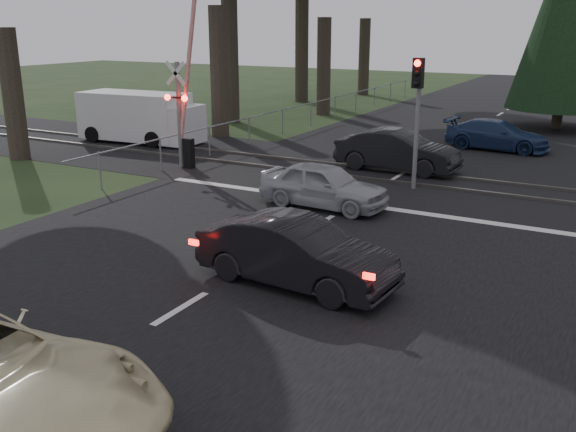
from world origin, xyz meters
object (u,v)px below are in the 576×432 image
Objects in this scene: traffic_signal_center at (417,101)px; dark_hatchback at (296,253)px; crossing_signal at (184,112)px; silver_car at (324,185)px; dark_car_far at (397,151)px; white_van at (143,118)px; blue_sedan at (497,135)px.

traffic_signal_center is 0.99× the size of dark_hatchback.
silver_car is at bearing -18.89° from crossing_signal.
traffic_signal_center reaches higher than dark_car_far.
white_van is at bearing 145.56° from crossing_signal.
dark_hatchback is at bearing -177.67° from blue_sedan.
dark_hatchback is at bearing -87.67° from traffic_signal_center.
crossing_signal is 1.70× the size of traffic_signal_center.
dark_car_far is at bearing 119.75° from traffic_signal_center.
traffic_signal_center is at bearing 6.97° from dark_hatchback.
dark_car_far is (6.92, 3.25, -1.34)m from crossing_signal.
traffic_signal_center is 0.97× the size of blue_sedan.
white_van reaches higher than blue_sedan.
crossing_signal is 7.77m from dark_car_far.
blue_sedan is at bearing 83.13° from traffic_signal_center.
silver_car is 0.66× the size of white_van.
dark_car_far is (0.27, 5.53, 0.08)m from silver_car.
silver_car is at bearing -117.06° from traffic_signal_center.
traffic_signal_center is 8.88m from dark_hatchback.
silver_car is at bearing 24.52° from dark_hatchback.
crossing_signal reaches higher than dark_car_far.
white_van reaches higher than dark_car_far.
traffic_signal_center is at bearing 177.62° from blue_sedan.
crossing_signal reaches higher than traffic_signal_center.
silver_car is (6.66, -2.28, -1.41)m from crossing_signal.
crossing_signal reaches higher than blue_sedan.
crossing_signal is 13.02m from blue_sedan.
dark_hatchback is 11.11m from dark_car_far.
white_van is (-13.50, 11.07, 0.42)m from dark_hatchback.
dark_hatchback is (0.35, -8.62, -2.12)m from traffic_signal_center.
dark_car_far is at bearing 13.45° from dark_hatchback.
silver_car is (-1.62, -3.17, -2.16)m from traffic_signal_center.
dark_hatchback is at bearing -156.68° from silver_car.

